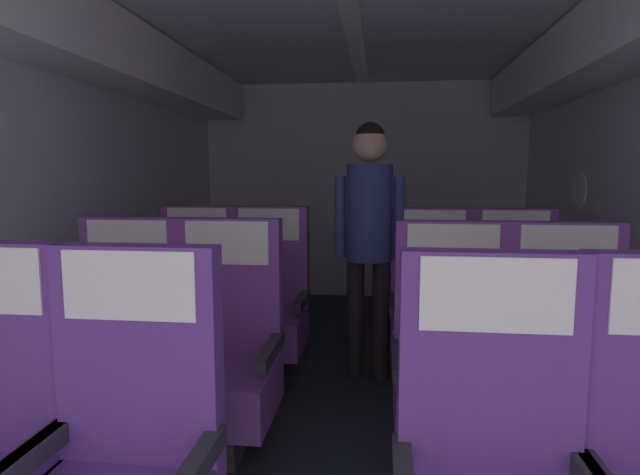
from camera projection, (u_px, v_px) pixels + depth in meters
The scene contains 11 objects.
ground at pixel (341, 422), 2.74m from camera, with size 3.59×6.11×0.02m, color #23282D.
fuselage_shell at pixel (346, 107), 2.79m from camera, with size 3.47×5.76×2.29m.
seat_b_left_window at pixel (123, 354), 2.41m from camera, with size 0.52×0.49×1.09m.
seat_b_left_aisle at pixel (223, 359), 2.35m from camera, with size 0.52×0.49×1.09m.
seat_b_right_aisle at pixel (569, 375), 2.17m from camera, with size 0.52×0.49×1.09m.
seat_b_right_window at pixel (452, 370), 2.22m from camera, with size 0.52×0.49×1.09m.
seat_c_left_window at pixel (194, 306), 3.31m from camera, with size 0.52×0.49×1.09m.
seat_c_left_aisle at pixel (267, 308), 3.25m from camera, with size 0.52×0.49×1.09m.
seat_c_right_aisle at pixel (515, 316), 3.07m from camera, with size 0.52×0.49×1.09m.
seat_c_right_window at pixel (432, 314), 3.12m from camera, with size 0.52×0.49×1.09m.
flight_attendant at pixel (369, 223), 3.20m from camera, with size 0.43×0.28×1.61m.
Camera 1 is at (0.20, 0.26, 1.29)m, focal length 29.01 mm.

